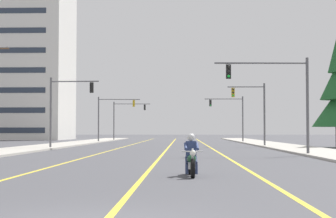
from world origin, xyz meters
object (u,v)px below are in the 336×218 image
object	(u,v)px
traffic_signal_mid_left	(111,112)
traffic_signal_mid_right	(254,106)
motorcycle_with_rider	(191,159)
traffic_signal_near_left	(64,102)
traffic_signal_near_right	(280,90)
traffic_signal_far_right	(232,112)
traffic_signal_far_left	(125,114)

from	to	relation	value
traffic_signal_mid_left	traffic_signal_mid_right	bearing A→B (deg)	-50.45
motorcycle_with_rider	traffic_signal_mid_left	xyz separation A→B (m)	(-10.11, 53.97, 3.56)
traffic_signal_near_left	traffic_signal_mid_right	distance (m)	18.32
traffic_signal_near_right	traffic_signal_far_right	size ratio (longest dim) A/B	1.00
traffic_signal_mid_right	traffic_signal_far_right	xyz separation A→B (m)	(-0.36, 19.77, 0.10)
traffic_signal_far_left	traffic_signal_near_right	bearing A→B (deg)	-73.15
traffic_signal_near_left	traffic_signal_mid_right	world-z (taller)	same
traffic_signal_mid_left	traffic_signal_far_right	xyz separation A→B (m)	(16.43, -0.57, -0.03)
traffic_signal_mid_right	traffic_signal_mid_left	size ratio (longest dim) A/B	1.00
traffic_signal_near_left	traffic_signal_far_right	xyz separation A→B (m)	(16.90, 25.92, 0.06)
motorcycle_with_rider	traffic_signal_far_left	bearing A→B (deg)	98.20
traffic_signal_near_right	traffic_signal_far_right	distance (m)	38.06
motorcycle_with_rider	traffic_signal_far_right	bearing A→B (deg)	83.24
traffic_signal_mid_left	traffic_signal_far_left	distance (m)	12.22
motorcycle_with_rider	traffic_signal_far_right	size ratio (longest dim) A/B	0.35
traffic_signal_far_left	traffic_signal_mid_left	bearing A→B (deg)	-92.66
motorcycle_with_rider	traffic_signal_near_left	bearing A→B (deg)	111.04
motorcycle_with_rider	traffic_signal_near_right	distance (m)	16.81
traffic_signal_near_right	traffic_signal_mid_right	size ratio (longest dim) A/B	1.00
traffic_signal_near_right	traffic_signal_mid_right	xyz separation A→B (m)	(0.83, 18.29, -0.14)
motorcycle_with_rider	traffic_signal_far_left	distance (m)	66.96
traffic_signal_far_right	traffic_signal_far_left	distance (m)	20.37
traffic_signal_near_right	traffic_signal_mid_left	xyz separation A→B (m)	(-15.97, 38.63, -0.01)
traffic_signal_near_left	traffic_signal_far_right	world-z (taller)	same
traffic_signal_near_right	traffic_signal_mid_right	bearing A→B (deg)	87.41
traffic_signal_mid_right	traffic_signal_mid_left	bearing A→B (deg)	129.55
traffic_signal_mid_right	traffic_signal_mid_left	xyz separation A→B (m)	(-16.79, 20.34, 0.13)
traffic_signal_far_right	traffic_signal_far_left	world-z (taller)	same
motorcycle_with_rider	traffic_signal_mid_left	world-z (taller)	traffic_signal_mid_left
traffic_signal_near_left	traffic_signal_mid_left	distance (m)	26.49
traffic_signal_mid_right	traffic_signal_far_left	distance (m)	36.37
traffic_signal_near_left	traffic_signal_mid_right	xyz separation A→B (m)	(17.26, 6.14, -0.04)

